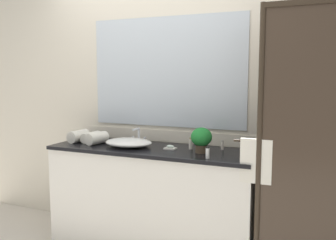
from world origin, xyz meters
TOP-DOWN VIEW (x-y plane):
  - wall_back_with_mirror at (0.00, 0.34)m, footprint 4.40×0.06m
  - vanity_cabinet at (0.00, 0.01)m, footprint 1.80×0.58m
  - shower_enclosure at (1.28, -0.19)m, footprint 1.20×0.59m
  - sink_basin at (-0.22, -0.02)m, footprint 0.43×0.33m
  - faucet at (-0.22, 0.16)m, footprint 0.17×0.13m
  - potted_plant at (0.45, -0.02)m, footprint 0.17×0.17m
  - soap_dish at (0.17, 0.01)m, footprint 0.10×0.07m
  - amenity_bottle_lotion at (0.56, -0.20)m, footprint 0.03×0.03m
  - amenity_bottle_body_wash at (0.33, 0.08)m, footprint 0.03×0.03m
  - amenity_bottle_shampoo at (0.58, 0.16)m, footprint 0.02×0.02m
  - rolled_towel_near_edge at (-0.76, -0.01)m, footprint 0.13×0.22m
  - rolled_towel_middle at (-0.65, 0.03)m, footprint 0.10×0.22m
  - rolled_towel_far_edge at (-0.54, -0.03)m, footprint 0.15×0.23m

SIDE VIEW (x-z plane):
  - vanity_cabinet at x=0.00m, z-range 0.00..0.90m
  - soap_dish at x=0.17m, z-range 0.90..0.93m
  - sink_basin at x=-0.22m, z-range 0.90..0.97m
  - amenity_bottle_shampoo at x=0.58m, z-range 0.90..0.98m
  - amenity_bottle_lotion at x=0.56m, z-range 0.90..0.99m
  - faucet at x=-0.22m, z-range 0.87..1.02m
  - rolled_towel_middle at x=-0.65m, z-range 0.90..0.99m
  - amenity_bottle_body_wash at x=0.33m, z-range 0.90..1.00m
  - rolled_towel_far_edge at x=-0.54m, z-range 0.90..1.01m
  - rolled_towel_near_edge at x=-0.76m, z-range 0.90..1.01m
  - potted_plant at x=0.45m, z-range 0.91..1.12m
  - shower_enclosure at x=1.28m, z-range 0.02..2.02m
  - wall_back_with_mirror at x=0.00m, z-range 0.01..2.61m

